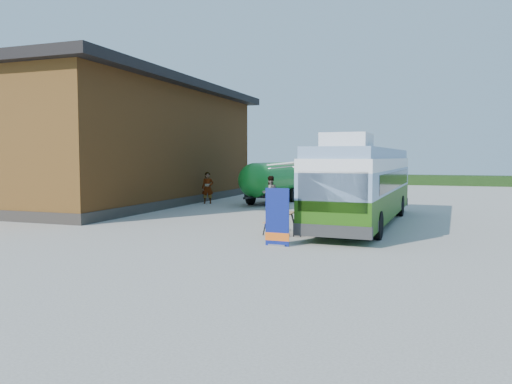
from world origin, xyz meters
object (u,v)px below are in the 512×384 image
at_px(person_b, 270,193).
at_px(slurry_tanker, 272,180).
at_px(bus, 364,183).
at_px(person_a, 208,188).
at_px(banner, 277,222).
at_px(picnic_table, 285,218).

bearing_deg(person_b, slurry_tanker, -120.59).
distance_m(bus, person_a, 12.17).
bearing_deg(person_a, banner, -77.05).
bearing_deg(person_b, banner, 62.43).
xyz_separation_m(banner, slurry_tanker, (-4.76, 14.32, 0.70)).
bearing_deg(person_a, picnic_table, -72.60).
relative_size(bus, picnic_table, 8.47).
xyz_separation_m(bus, person_b, (-5.51, 3.86, -0.85)).
bearing_deg(picnic_table, slurry_tanker, 108.58).
distance_m(picnic_table, slurry_tanker, 12.61).
height_order(bus, person_a, bus).
bearing_deg(bus, person_b, 147.34).
distance_m(bus, picnic_table, 4.71).
bearing_deg(picnic_table, bus, 56.91).
xyz_separation_m(banner, person_a, (-8.43, 12.70, 0.21)).
xyz_separation_m(picnic_table, slurry_tanker, (-4.31, 11.82, 0.87)).
distance_m(banner, person_a, 15.24).
bearing_deg(slurry_tanker, picnic_table, -62.02).
height_order(bus, slurry_tanker, bus).
xyz_separation_m(bus, banner, (-1.94, -6.38, -1.01)).
xyz_separation_m(bus, slurry_tanker, (-6.70, 7.94, -0.31)).
xyz_separation_m(picnic_table, person_a, (-7.98, 10.20, 0.38)).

